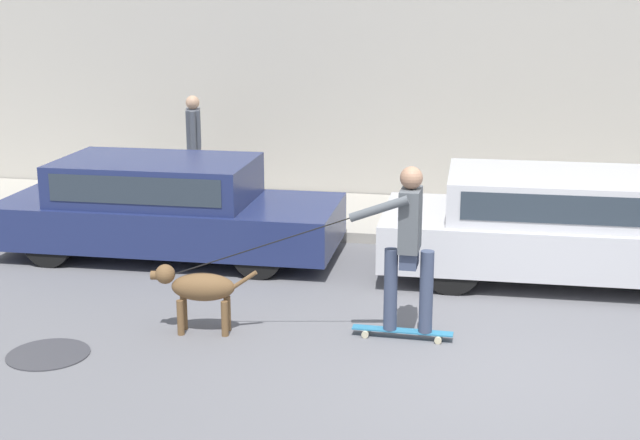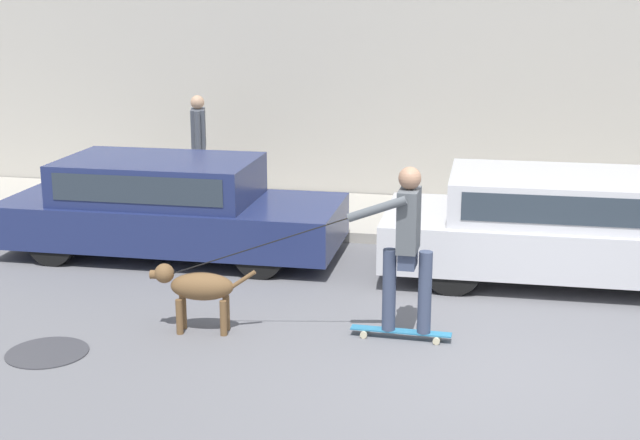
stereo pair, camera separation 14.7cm
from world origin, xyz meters
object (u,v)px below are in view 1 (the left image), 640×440
at_px(parked_car_0, 166,208).
at_px(parked_car_1, 569,227).
at_px(dog, 199,288).
at_px(skateboarder, 408,242).
at_px(pedestrian_with_bag, 194,144).

relative_size(parked_car_0, parked_car_1, 0.96).
bearing_deg(dog, parked_car_1, -153.24).
bearing_deg(skateboarder, dog, 7.67).
bearing_deg(pedestrian_with_bag, skateboarder, -68.65).
bearing_deg(parked_car_0, skateboarder, -35.27).
xyz_separation_m(parked_car_0, dog, (1.26, -2.49, -0.15)).
xyz_separation_m(parked_car_0, parked_car_1, (4.97, -0.00, 0.01)).
distance_m(parked_car_1, pedestrian_with_bag, 5.91).
bearing_deg(dog, skateboarder, 179.43).
height_order(dog, skateboarder, skateboarder).
bearing_deg(parked_car_1, parked_car_0, 178.88).
distance_m(parked_car_0, dog, 2.79).
bearing_deg(dog, parked_car_0, -70.26).
height_order(parked_car_0, dog, parked_car_0).
relative_size(parked_car_0, dog, 4.07).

